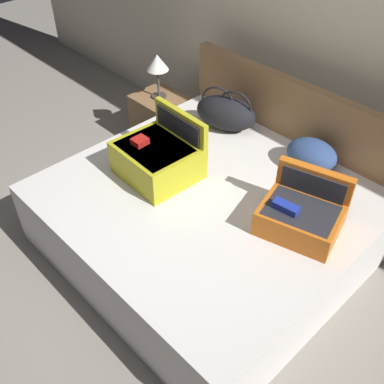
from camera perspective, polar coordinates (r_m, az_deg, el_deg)
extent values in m
plane|color=gray|center=(3.23, -3.40, -10.19)|extent=(12.00, 12.00, 0.00)
cube|color=beige|center=(3.54, 17.39, 19.08)|extent=(8.00, 0.10, 2.60)
cube|color=silver|center=(3.23, 1.77, -3.59)|extent=(1.99, 1.84, 0.50)
cube|color=olive|center=(3.69, 12.50, 6.34)|extent=(2.03, 0.08, 0.96)
cube|color=gold|center=(3.15, -4.58, 3.84)|extent=(0.53, 0.45, 0.24)
cube|color=#28282D|center=(3.13, -4.61, 4.37)|extent=(0.46, 0.39, 0.17)
cube|color=#B21E19|center=(3.11, -6.50, 6.25)|extent=(0.09, 0.10, 0.05)
cube|color=gold|center=(3.22, -1.38, 6.78)|extent=(0.51, 0.06, 0.42)
cube|color=#28282D|center=(3.20, -1.74, 6.61)|extent=(0.43, 0.03, 0.36)
cube|color=#D16619|center=(2.83, 13.16, -3.50)|extent=(0.54, 0.46, 0.17)
cube|color=#28282D|center=(2.81, 13.23, -3.12)|extent=(0.48, 0.40, 0.12)
cube|color=#1E33A5|center=(2.74, 11.59, -1.89)|extent=(0.17, 0.09, 0.05)
cube|color=#D16619|center=(2.92, 14.76, 0.12)|extent=(0.46, 0.18, 0.34)
cube|color=#28282D|center=(2.89, 14.54, -0.26)|extent=(0.38, 0.12, 0.29)
ellipsoid|color=black|center=(3.66, 4.22, 9.75)|extent=(0.55, 0.42, 0.27)
torus|color=black|center=(3.65, 3.20, 11.02)|extent=(0.27, 0.10, 0.28)
torus|color=black|center=(3.60, 5.36, 10.46)|extent=(0.27, 0.10, 0.28)
ellipsoid|color=navy|center=(3.35, 14.64, 4.54)|extent=(0.40, 0.34, 0.20)
cube|color=olive|center=(4.35, -3.97, 9.07)|extent=(0.44, 0.40, 0.46)
cylinder|color=#3F3833|center=(4.23, -4.12, 11.81)|extent=(0.14, 0.14, 0.02)
cylinder|color=#4C443D|center=(4.17, -4.21, 13.39)|extent=(0.02, 0.02, 0.25)
cone|color=white|center=(4.09, -4.34, 15.80)|extent=(0.19, 0.19, 0.14)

